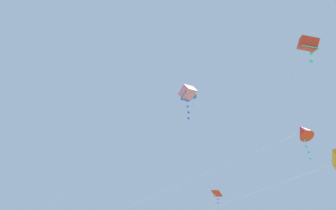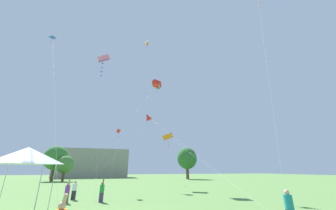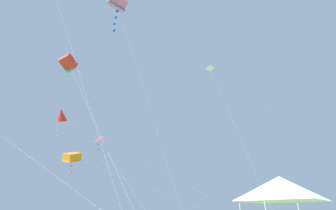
# 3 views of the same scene
# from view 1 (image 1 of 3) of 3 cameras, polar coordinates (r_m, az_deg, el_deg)

# --- Properties ---
(kite_pink_box_0) EXTENTS (2.14, 6.54, 18.11)m
(kite_pink_box_0) POSITION_cam_1_polar(r_m,az_deg,el_deg) (30.33, 3.43, 2.07)
(kite_pink_box_0) COLOR silver
(kite_pink_box_0) RESTS_ON ground
(kite_red_diamond_5) EXTENTS (3.78, 22.40, 11.75)m
(kite_red_diamond_5) POSITION_cam_1_polar(r_m,az_deg,el_deg) (24.22, 22.48, -4.28)
(kite_red_diamond_5) COLOR silver
(kite_red_diamond_5) RESTS_ON ground
(kite_red_box_6) EXTENTS (10.95, 10.53, 18.39)m
(kite_red_box_6) POSITION_cam_1_polar(r_m,az_deg,el_deg) (26.90, 23.19, 9.70)
(kite_red_box_6) COLOR silver
(kite_red_box_6) RESTS_ON ground
(kite_red_delta_7) EXTENTS (0.91, 5.79, 7.79)m
(kite_red_delta_7) POSITION_cam_1_polar(r_m,az_deg,el_deg) (24.43, 8.46, -15.16)
(kite_red_delta_7) COLOR silver
(kite_red_delta_7) RESTS_ON ground
(kite_blue_delta_8) EXTENTS (9.58, 21.37, 22.33)m
(kite_blue_delta_8) POSITION_cam_1_polar(r_m,az_deg,el_deg) (40.20, 4.18, 1.09)
(kite_blue_delta_8) COLOR silver
(kite_blue_delta_8) RESTS_ON ground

